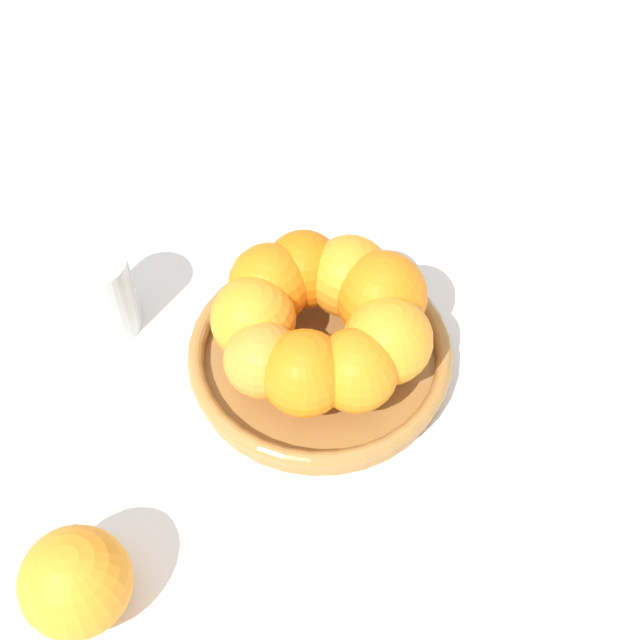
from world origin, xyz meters
TOP-DOWN VIEW (x-y plane):
  - ground_plane at (0.00, 0.00)m, footprint 4.00×4.00m
  - fruit_bowl at (0.00, 0.00)m, footprint 0.24×0.24m
  - orange_pile at (-0.00, -0.00)m, footprint 0.19×0.20m
  - stray_orange at (0.24, 0.16)m, footprint 0.08×0.08m
  - drinking_glass at (0.18, -0.11)m, footprint 0.06×0.06m
  - napkin_folded at (-0.28, 0.08)m, footprint 0.17×0.17m

SIDE VIEW (x-z plane):
  - ground_plane at x=0.00m, z-range 0.00..0.00m
  - napkin_folded at x=-0.28m, z-range 0.00..0.01m
  - fruit_bowl at x=0.00m, z-range 0.00..0.03m
  - stray_orange at x=0.24m, z-range 0.00..0.08m
  - drinking_glass at x=0.18m, z-range 0.00..0.09m
  - orange_pile at x=0.00m, z-range 0.02..0.11m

